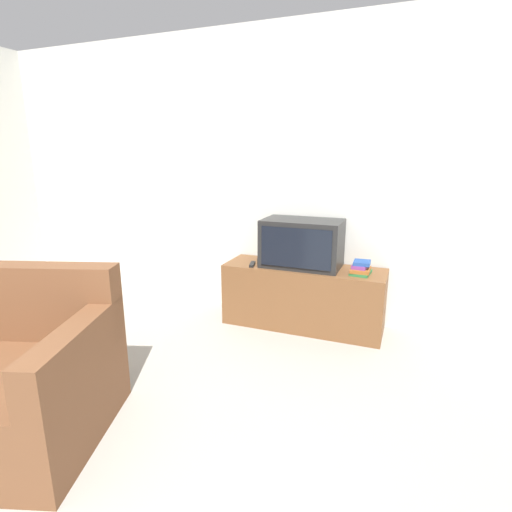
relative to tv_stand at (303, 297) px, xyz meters
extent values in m
cube|color=silver|center=(-0.36, 0.27, 1.02)|extent=(9.00, 0.06, 2.60)
cube|color=brown|center=(0.00, 0.00, 0.00)|extent=(1.39, 0.44, 0.55)
cube|color=black|center=(-0.03, 0.02, 0.48)|extent=(0.67, 0.40, 0.41)
cube|color=black|center=(-0.03, -0.18, 0.48)|extent=(0.59, 0.01, 0.33)
cube|color=brown|center=(-0.69, -1.87, 0.06)|extent=(0.41, 0.90, 0.67)
cube|color=#2D753D|center=(0.49, -0.03, 0.29)|extent=(0.17, 0.22, 0.02)
cube|color=#995623|center=(0.48, -0.03, 0.31)|extent=(0.15, 0.20, 0.03)
cube|color=#7A3884|center=(0.48, -0.03, 0.34)|extent=(0.13, 0.16, 0.03)
cube|color=#23478E|center=(0.49, -0.03, 0.37)|extent=(0.14, 0.15, 0.03)
cube|color=black|center=(-0.44, -0.12, 0.29)|extent=(0.07, 0.15, 0.02)
camera|label=1|loc=(0.83, -3.26, 1.23)|focal=28.00mm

